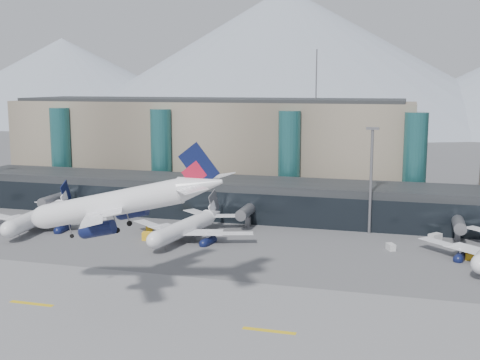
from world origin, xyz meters
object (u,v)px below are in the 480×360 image
Objects in this scene: veh_g at (391,247)px; veh_h at (150,236)px; veh_e at (472,257)px; hero_jet at (130,195)px; jet_parked_left at (44,210)px; lightmast_mid at (371,174)px; veh_b at (150,227)px; veh_d at (435,238)px; jet_parked_mid at (191,221)px.

veh_h is (-53.81, -6.59, 0.24)m from veh_g.
veh_h reaches higher than veh_e.
jet_parked_left is (-44.66, 41.60, -13.58)m from hero_jet.
jet_parked_left is (-79.19, -15.59, -10.16)m from lightmast_mid.
veh_e reaches higher than veh_b.
lightmast_mid is 8.13× the size of veh_d.
hero_jet is 62.53m from jet_parked_left.
hero_jet reaches higher than jet_parked_mid.
veh_g is (-16.25, 3.26, -0.03)m from veh_e.
lightmast_mid is 44.03m from jet_parked_mid.
lightmast_mid reaches higher than jet_parked_left.
veh_g is (57.76, -2.20, -0.02)m from veh_b.
lightmast_mid is 7.53× the size of veh_h.
veh_e is at bearing 33.01° from hero_jet.
veh_e is (21.79, -16.91, -13.68)m from lightmast_mid.
veh_b is (26.97, 4.14, -3.54)m from jet_parked_left.
hero_jet is at bearing 176.53° from veh_d.
lightmast_mid is at bearing 144.80° from veh_e.
lightmast_mid is 20.50m from veh_d.
jet_parked_left is 14.47× the size of veh_g.
lightmast_mid is 10.23× the size of veh_b.
lightmast_mid is 30.79m from veh_e.
veh_g is at bearing 176.38° from veh_d.
veh_e is 0.76× the size of veh_h.
lightmast_mid is at bearing -90.47° from veh_b.
veh_e is at bearing -82.03° from jet_parked_mid.
veh_g is at bearing -67.91° from lightmast_mid.
veh_h reaches higher than veh_g.
jet_parked_left reaches higher than veh_g.
jet_parked_left is at bearing 85.88° from veh_b.
hero_jet is at bearing -121.12° from lightmast_mid.
jet_parked_mid is 56.30m from veh_d.
jet_parked_mid is at bearing -113.05° from veh_g.
veh_e is at bearing -37.82° from lightmast_mid.
veh_g is at bearing -94.22° from jet_parked_left.
jet_parked_mid is 45.54m from veh_g.
veh_g is 54.21m from veh_h.
hero_jet is 14.87× the size of veh_g.
jet_parked_left reaches higher than veh_d.
veh_d is 65.49m from veh_h.
jet_parked_mid is 13.82× the size of veh_g.
veh_e is at bearing -96.28° from jet_parked_left.
veh_d is at bearing -68.28° from jet_parked_mid.
veh_e is at bearing -8.82° from veh_h.
jet_parked_left reaches higher than jet_parked_mid.
veh_g is 0.71× the size of veh_h.
lightmast_mid is at bearing 56.32° from hero_jet.
jet_parked_left is 39.35m from jet_parked_mid.
veh_d is 0.93× the size of veh_h.
jet_parked_mid is (-39.83, -15.66, -10.35)m from lightmast_mid.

